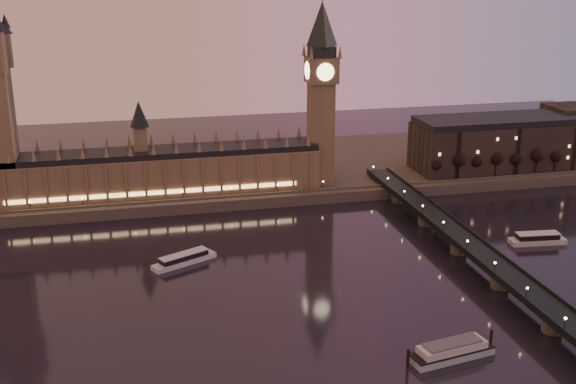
% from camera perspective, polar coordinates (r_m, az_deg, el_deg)
% --- Properties ---
extents(ground, '(700.00, 700.00, 0.00)m').
position_cam_1_polar(ground, '(297.42, -1.31, -7.75)').
color(ground, black).
rests_on(ground, ground).
extents(far_embankment, '(560.00, 130.00, 6.00)m').
position_cam_1_polar(far_embankment, '(453.64, -1.88, 1.77)').
color(far_embankment, '#423D35').
rests_on(far_embankment, ground).
extents(palace_of_westminster, '(180.00, 26.62, 52.00)m').
position_cam_1_polar(palace_of_westminster, '(398.54, -10.60, 1.99)').
color(palace_of_westminster, brown).
rests_on(palace_of_westminster, ground).
extents(big_ben, '(17.68, 17.68, 104.00)m').
position_cam_1_polar(big_ben, '(403.89, 2.65, 8.63)').
color(big_ben, brown).
rests_on(big_ben, ground).
extents(westminster_bridge, '(13.20, 260.00, 15.30)m').
position_cam_1_polar(westminster_bridge, '(324.66, 14.78, -5.04)').
color(westminster_bridge, black).
rests_on(westminster_bridge, ground).
extents(city_block, '(155.00, 45.00, 34.00)m').
position_cam_1_polar(city_block, '(477.85, 18.78, 4.03)').
color(city_block, black).
rests_on(city_block, ground).
extents(bare_tree_0, '(6.75, 6.75, 13.72)m').
position_cam_1_polar(bare_tree_0, '(425.78, 11.64, 2.18)').
color(bare_tree_0, black).
rests_on(bare_tree_0, ground).
extents(bare_tree_1, '(6.75, 6.75, 13.72)m').
position_cam_1_polar(bare_tree_1, '(431.20, 13.20, 2.27)').
color(bare_tree_1, black).
rests_on(bare_tree_1, ground).
extents(bare_tree_2, '(6.75, 6.75, 13.72)m').
position_cam_1_polar(bare_tree_2, '(436.93, 14.71, 2.36)').
color(bare_tree_2, black).
rests_on(bare_tree_2, ground).
extents(bare_tree_3, '(6.75, 6.75, 13.72)m').
position_cam_1_polar(bare_tree_3, '(442.95, 16.18, 2.44)').
color(bare_tree_3, black).
rests_on(bare_tree_3, ground).
extents(bare_tree_4, '(6.75, 6.75, 13.72)m').
position_cam_1_polar(bare_tree_4, '(449.26, 17.62, 2.52)').
color(bare_tree_4, black).
rests_on(bare_tree_4, ground).
extents(bare_tree_5, '(6.75, 6.75, 13.72)m').
position_cam_1_polar(bare_tree_5, '(455.85, 19.01, 2.60)').
color(bare_tree_5, black).
rests_on(bare_tree_5, ground).
extents(bare_tree_6, '(6.75, 6.75, 13.72)m').
position_cam_1_polar(bare_tree_6, '(462.70, 20.36, 2.67)').
color(bare_tree_6, black).
rests_on(bare_tree_6, ground).
extents(cruise_boat_a, '(30.03, 19.47, 4.85)m').
position_cam_1_polar(cruise_boat_a, '(324.46, -8.21, -5.27)').
color(cruise_boat_a, silver).
rests_on(cruise_boat_a, ground).
extents(cruise_boat_c, '(27.38, 9.99, 5.35)m').
position_cam_1_polar(cruise_boat_c, '(363.11, 19.11, -3.51)').
color(cruise_boat_c, silver).
rests_on(cruise_boat_c, ground).
extents(moored_barge, '(34.24, 13.57, 6.37)m').
position_cam_1_polar(moored_barge, '(255.57, 12.81, -12.12)').
color(moored_barge, '#93ADBB').
rests_on(moored_barge, ground).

